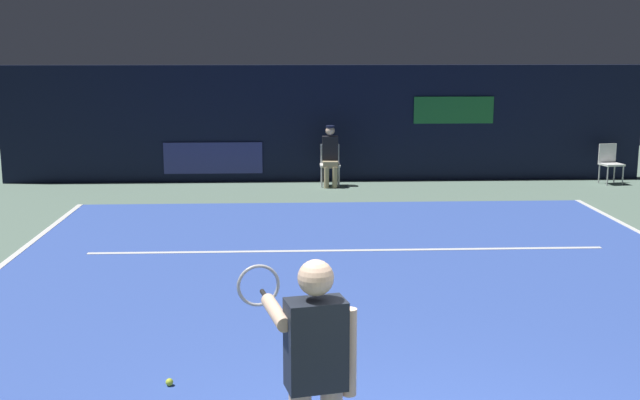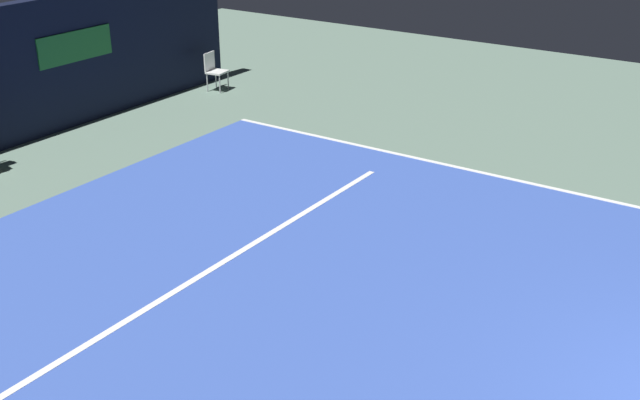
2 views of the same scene
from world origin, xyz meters
name	(u,v)px [view 2 (image 2 of 2)]	position (x,y,z in m)	size (l,w,h in m)	color
ground_plane	(356,301)	(0.00, 4.75, 0.00)	(29.05, 29.05, 0.00)	slate
court_surface	(356,300)	(0.00, 4.75, 0.01)	(9.80, 11.50, 0.01)	#3856B2
line_sideline_left	(504,177)	(4.85, 4.75, 0.01)	(0.10, 11.50, 0.01)	white
line_service	(231,257)	(0.00, 6.76, 0.01)	(7.65, 0.10, 0.01)	white
courtside_chair_near	(214,69)	(6.29, 12.47, 0.50)	(0.50, 0.48, 0.88)	white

